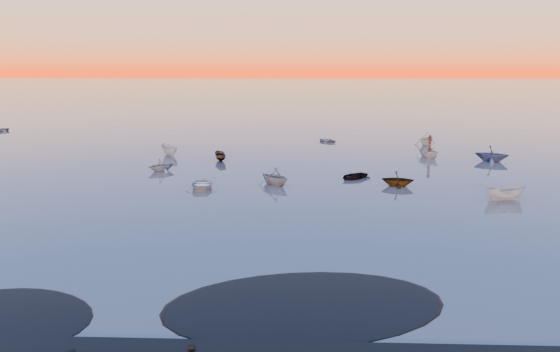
{
  "coord_description": "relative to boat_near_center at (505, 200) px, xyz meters",
  "views": [
    {
      "loc": [
        4.98,
        -26.08,
        12.69
      ],
      "look_at": [
        2.86,
        28.0,
        1.33
      ],
      "focal_mm": 35.0,
      "sensor_mm": 36.0,
      "label": 1
    }
  ],
  "objects": [
    {
      "name": "boat_near_center",
      "position": [
        0.0,
        0.0,
        0.0
      ],
      "size": [
        2.25,
        4.09,
        1.34
      ],
      "primitive_type": "imported",
      "rotation": [
        0.0,
        0.0,
        1.73
      ],
      "color": "#BCBCB8",
      "rests_on": "ground"
    },
    {
      "name": "boat_near_right",
      "position": [
        -1.85,
        23.4,
        0.0
      ],
      "size": [
        4.36,
        3.48,
        1.4
      ],
      "primitive_type": "imported",
      "rotation": [
        0.0,
        0.0,
        3.64
      ],
      "color": "#BCBCB8",
      "rests_on": "ground"
    },
    {
      "name": "ground",
      "position": [
        -24.08,
        75.84,
        0.0
      ],
      "size": [
        600.0,
        600.0,
        0.0
      ],
      "primitive_type": "plane",
      "color": "#655A54",
      "rests_on": "ground"
    },
    {
      "name": "channel_marker",
      "position": [
        -1.61,
        23.79,
        1.26
      ],
      "size": [
        0.89,
        0.89,
        3.18
      ],
      "color": "#3F130D",
      "rests_on": "ground"
    },
    {
      "name": "mud_lobes",
      "position": [
        -24.08,
        -25.16,
        0.01
      ],
      "size": [
        140.0,
        6.0,
        0.07
      ],
      "primitive_type": null,
      "color": "black",
      "rests_on": "ground"
    },
    {
      "name": "moored_fleet",
      "position": [
        -24.08,
        28.84,
        0.0
      ],
      "size": [
        124.0,
        58.0,
        1.2
      ],
      "primitive_type": null,
      "color": "#BCBCB8",
      "rests_on": "ground"
    }
  ]
}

